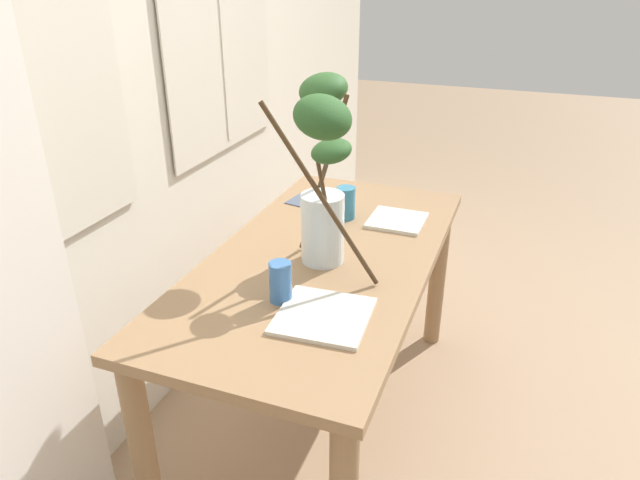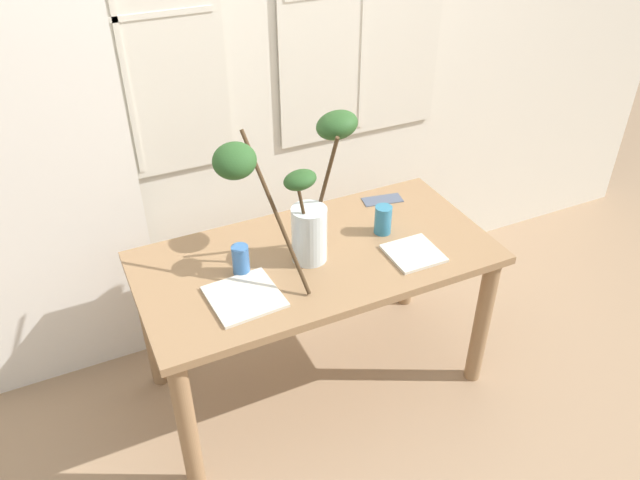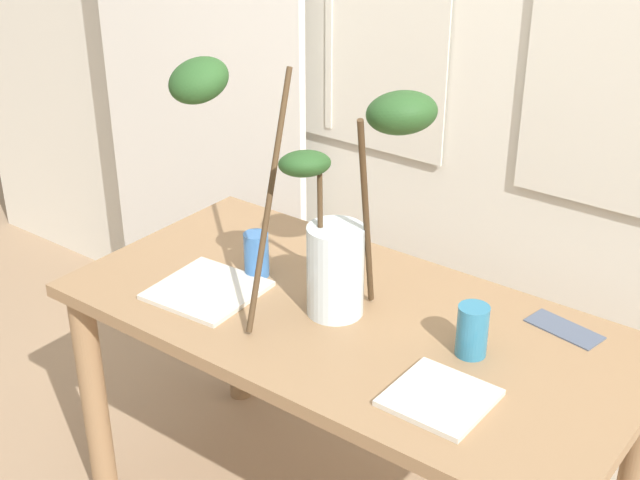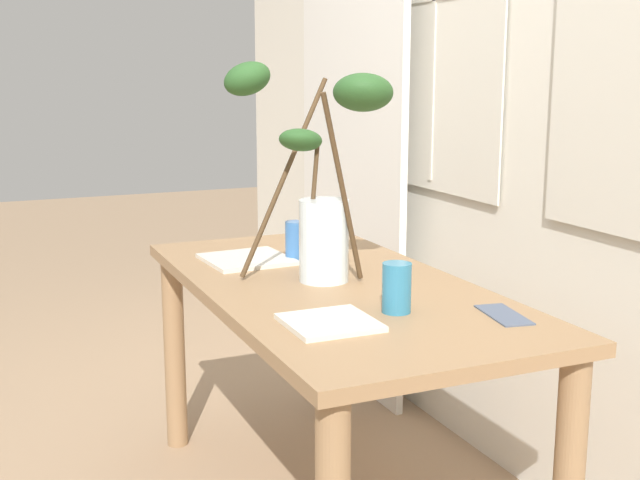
{
  "view_description": "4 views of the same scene",
  "coord_description": "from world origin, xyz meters",
  "px_view_note": "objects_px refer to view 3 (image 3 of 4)",
  "views": [
    {
      "loc": [
        -1.67,
        -0.62,
        1.67
      ],
      "look_at": [
        -0.05,
        -0.01,
        0.82
      ],
      "focal_mm": 32.35,
      "sensor_mm": 36.0,
      "label": 1
    },
    {
      "loc": [
        -0.89,
        -1.91,
        2.28
      ],
      "look_at": [
        0.02,
        0.01,
        0.8
      ],
      "focal_mm": 35.14,
      "sensor_mm": 36.0,
      "label": 2
    },
    {
      "loc": [
        1.1,
        -1.58,
        1.92
      ],
      "look_at": [
        -0.11,
        0.02,
        0.91
      ],
      "focal_mm": 49.52,
      "sensor_mm": 36.0,
      "label": 3
    },
    {
      "loc": [
        2.12,
        -0.97,
        1.35
      ],
      "look_at": [
        -0.0,
        -0.04,
        0.87
      ],
      "focal_mm": 46.58,
      "sensor_mm": 36.0,
      "label": 4
    }
  ],
  "objects_px": {
    "vase_with_branches": "(322,200)",
    "plate_square_right": "(440,398)",
    "dining_table": "(348,354)",
    "drinking_glass_blue_left": "(256,255)",
    "plate_square_left": "(207,290)",
    "drinking_glass_blue_right": "(472,331)"
  },
  "relations": [
    {
      "from": "plate_square_left",
      "to": "plate_square_right",
      "type": "distance_m",
      "value": 0.73
    },
    {
      "from": "dining_table",
      "to": "plate_square_right",
      "type": "height_order",
      "value": "plate_square_right"
    },
    {
      "from": "plate_square_left",
      "to": "drinking_glass_blue_left",
      "type": "bearing_deg",
      "value": 74.17
    },
    {
      "from": "dining_table",
      "to": "vase_with_branches",
      "type": "xyz_separation_m",
      "value": [
        -0.07,
        -0.03,
        0.43
      ]
    },
    {
      "from": "dining_table",
      "to": "vase_with_branches",
      "type": "relative_size",
      "value": 2.2
    },
    {
      "from": "plate_square_right",
      "to": "dining_table",
      "type": "bearing_deg",
      "value": 154.54
    },
    {
      "from": "dining_table",
      "to": "vase_with_branches",
      "type": "bearing_deg",
      "value": -159.08
    },
    {
      "from": "plate_square_left",
      "to": "plate_square_right",
      "type": "xyz_separation_m",
      "value": [
        0.73,
        -0.04,
        0.0
      ]
    },
    {
      "from": "vase_with_branches",
      "to": "plate_square_right",
      "type": "distance_m",
      "value": 0.55
    },
    {
      "from": "vase_with_branches",
      "to": "plate_square_left",
      "type": "relative_size",
      "value": 2.6
    },
    {
      "from": "vase_with_branches",
      "to": "drinking_glass_blue_left",
      "type": "relative_size",
      "value": 5.34
    },
    {
      "from": "vase_with_branches",
      "to": "drinking_glass_blue_right",
      "type": "bearing_deg",
      "value": 7.61
    },
    {
      "from": "drinking_glass_blue_left",
      "to": "plate_square_left",
      "type": "distance_m",
      "value": 0.17
    },
    {
      "from": "dining_table",
      "to": "drinking_glass_blue_right",
      "type": "relative_size",
      "value": 11.59
    },
    {
      "from": "drinking_glass_blue_left",
      "to": "plate_square_right",
      "type": "height_order",
      "value": "drinking_glass_blue_left"
    },
    {
      "from": "drinking_glass_blue_right",
      "to": "plate_square_left",
      "type": "distance_m",
      "value": 0.72
    },
    {
      "from": "dining_table",
      "to": "drinking_glass_blue_left",
      "type": "bearing_deg",
      "value": 177.22
    },
    {
      "from": "dining_table",
      "to": "plate_square_left",
      "type": "relative_size",
      "value": 5.73
    },
    {
      "from": "dining_table",
      "to": "drinking_glass_blue_left",
      "type": "height_order",
      "value": "drinking_glass_blue_left"
    },
    {
      "from": "plate_square_left",
      "to": "dining_table",
      "type": "bearing_deg",
      "value": 20.58
    },
    {
      "from": "dining_table",
      "to": "plate_square_left",
      "type": "height_order",
      "value": "plate_square_left"
    },
    {
      "from": "drinking_glass_blue_right",
      "to": "plate_square_right",
      "type": "bearing_deg",
      "value": -80.59
    }
  ]
}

